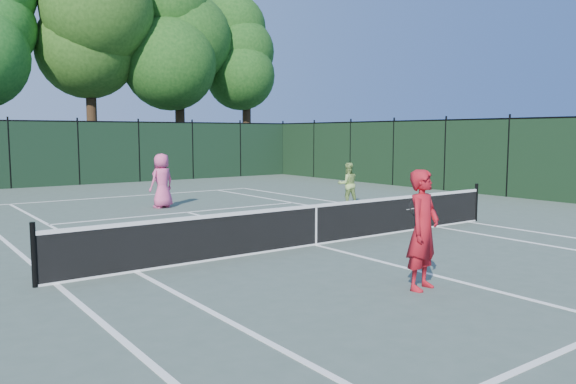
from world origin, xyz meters
TOP-DOWN VIEW (x-y plane):
  - ground at (0.00, 0.00)m, footprint 90.00×90.00m
  - sideline_doubles_left at (-5.49, 0.00)m, footprint 0.10×23.77m
  - sideline_doubles_right at (5.49, 0.00)m, footprint 0.10×23.77m
  - sideline_singles_left at (-4.12, 0.00)m, footprint 0.10×23.77m
  - sideline_singles_right at (4.12, 0.00)m, footprint 0.10×23.77m
  - baseline_far at (0.00, 11.88)m, footprint 10.97×0.10m
  - service_line_far at (0.00, 6.40)m, footprint 8.23×0.10m
  - center_service_line at (0.00, 0.00)m, footprint 0.10×12.80m
  - tennis_net at (0.00, 0.00)m, footprint 11.69×0.09m
  - fence_far at (0.00, 18.00)m, footprint 24.00×0.05m
  - tree_3 at (2.00, 22.30)m, footprint 7.00×7.00m
  - tree_4 at (7.00, 21.60)m, footprint 6.20×6.20m
  - tree_5 at (12.00, 22.10)m, footprint 5.80×5.80m
  - coach at (-0.85, -3.74)m, footprint 0.89×0.82m
  - player_pink at (-0.18, 7.87)m, footprint 1.01×0.80m
  - player_green at (5.21, 4.70)m, footprint 0.87×0.78m

SIDE VIEW (x-z plane):
  - ground at x=0.00m, z-range 0.00..0.00m
  - sideline_doubles_left at x=-5.49m, z-range 0.00..0.01m
  - sideline_doubles_right at x=5.49m, z-range 0.00..0.01m
  - sideline_singles_left at x=-4.12m, z-range 0.00..0.01m
  - sideline_singles_right at x=4.12m, z-range 0.00..0.01m
  - baseline_far at x=0.00m, z-range 0.00..0.01m
  - service_line_far at x=0.00m, z-range 0.00..0.01m
  - center_service_line at x=0.00m, z-range 0.00..0.01m
  - tennis_net at x=0.00m, z-range -0.05..1.01m
  - player_green at x=5.21m, z-range 0.00..1.47m
  - player_pink at x=-0.18m, z-range 0.00..1.80m
  - coach at x=-0.85m, z-range 0.00..1.90m
  - fence_far at x=0.00m, z-range 0.00..3.00m
  - tree_5 at x=12.00m, z-range 1.59..13.82m
  - tree_4 at x=7.00m, z-range 1.66..14.63m
  - tree_3 at x=2.00m, z-range 1.78..16.23m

